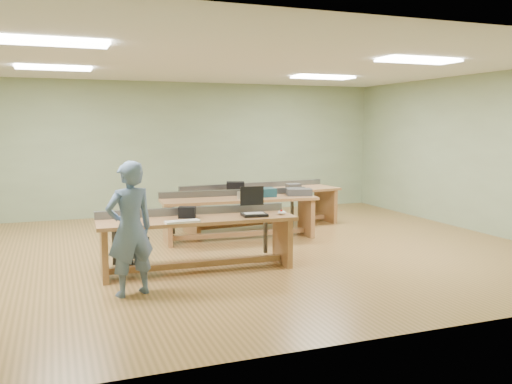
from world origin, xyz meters
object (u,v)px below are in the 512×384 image
Objects in this scene: camera_bag at (187,212)px; task_chair at (129,247)px; workbench_front at (197,232)px; person at (130,229)px; parts_bin_teal at (263,192)px; workbench_back at (262,199)px; drinks_can at (239,195)px; workbench_mid at (239,208)px; laptop_base at (254,215)px; mug at (246,195)px; parts_bin_grey at (299,192)px.

camera_bag reaches higher than task_chair.
person is (-1.02, -0.81, 0.26)m from workbench_front.
workbench_back is at bearing 70.25° from parts_bin_teal.
drinks_can reaches higher than workbench_front.
person reaches higher than workbench_front.
person is (-2.25, -2.60, 0.26)m from workbench_mid.
workbench_front is 11.93× the size of camera_bag.
workbench_back is 9.57× the size of laptop_base.
workbench_front and workbench_back have the same top height.
parts_bin_teal is (1.69, 1.79, 0.27)m from workbench_front.
drinks_can reaches higher than mug.
drinks_can is (-0.51, -0.16, -0.01)m from parts_bin_teal.
camera_bag is at bearing -56.14° from task_chair.
workbench_back is at bearing 14.42° from task_chair.
laptop_base is 1.97m from mug.
task_chair is at bearing -151.34° from drinks_can.
camera_bag reaches higher than drinks_can.
parts_bin_grey is at bearing 37.86° from workbench_front.
mug is (-1.02, 0.03, -0.01)m from parts_bin_grey.
workbench_front is at bearing 174.95° from laptop_base.
camera_bag is 2.07m from drinks_can.
camera_bag is at bearing 174.55° from laptop_base.
parts_bin_teal is at bearing 48.70° from workbench_front.
camera_bag is at bearing -146.13° from parts_bin_grey.
workbench_back is 1.44m from drinks_can.
camera_bag is at bearing 168.57° from workbench_front.
workbench_back is 2.04× the size of person.
person is 1.23m from camera_bag.
parts_bin_teal is at bearing 70.95° from laptop_base.
parts_bin_teal is 0.54m from drinks_can.
laptop_base is at bearing -102.01° from drinks_can.
drinks_can is (1.18, 1.63, 0.26)m from workbench_front.
parts_bin_teal is (2.71, 2.60, 0.01)m from person.
camera_bag is at bearing -124.70° from workbench_mid.
workbench_back is (2.04, 2.76, 0.01)m from workbench_front.
workbench_back is 4.09× the size of task_chair.
workbench_front is 0.84m from laptop_base.
workbench_mid is 2.47m from task_chair.
parts_bin_teal reaches higher than mug.
task_chair is at bearing -149.10° from workbench_back.
workbench_back is at bearing 55.94° from mug.
person is 3.59× the size of parts_bin_grey.
parts_bin_teal reaches higher than laptop_base.
person is at bearing -119.70° from task_chair.
workbench_mid is 6.60× the size of parts_bin_teal.
workbench_mid is 0.31m from drinks_can.
workbench_mid is at bearing -179.96° from parts_bin_teal.
camera_bag is (-1.36, -1.76, 0.27)m from workbench_mid.
drinks_can reaches higher than laptop_base.
parts_bin_grey is 3.51× the size of drinks_can.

